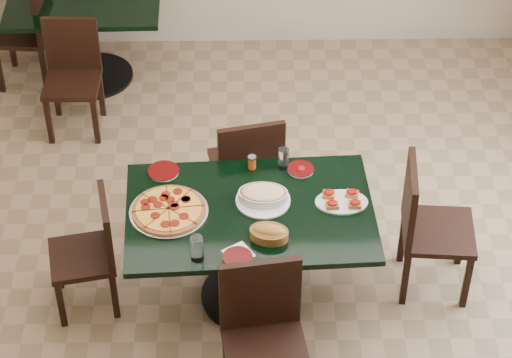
{
  "coord_description": "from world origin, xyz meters",
  "views": [
    {
      "loc": [
        -0.01,
        -4.59,
        4.76
      ],
      "look_at": [
        0.06,
        0.0,
        0.79
      ],
      "focal_mm": 70.0,
      "sensor_mm": 36.0,
      "label": 1
    }
  ],
  "objects_px": {
    "main_table": "(250,232)",
    "chair_right": "(425,222)",
    "chair_near": "(264,331)",
    "chair_left": "(93,248)",
    "back_table": "(87,23)",
    "bruschetta_platter": "(342,200)",
    "lasagna_casserole": "(263,195)",
    "chair_far": "(248,165)",
    "back_chair_left": "(32,26)",
    "pepperoni_pizza": "(169,210)",
    "back_chair_near": "(72,70)",
    "bread_basket": "(269,233)"
  },
  "relations": [
    {
      "from": "chair_left",
      "to": "bruschetta_platter",
      "type": "height_order",
      "value": "chair_left"
    },
    {
      "from": "back_chair_left",
      "to": "lasagna_casserole",
      "type": "height_order",
      "value": "back_chair_left"
    },
    {
      "from": "chair_right",
      "to": "bruschetta_platter",
      "type": "xyz_separation_m",
      "value": [
        -0.54,
        -0.06,
        0.24
      ]
    },
    {
      "from": "back_chair_left",
      "to": "pepperoni_pizza",
      "type": "distance_m",
      "value": 2.74
    },
    {
      "from": "chair_near",
      "to": "back_chair_near",
      "type": "distance_m",
      "value": 2.95
    },
    {
      "from": "chair_near",
      "to": "pepperoni_pizza",
      "type": "height_order",
      "value": "chair_near"
    },
    {
      "from": "back_chair_near",
      "to": "bread_basket",
      "type": "height_order",
      "value": "back_chair_near"
    },
    {
      "from": "chair_near",
      "to": "chair_left",
      "type": "distance_m",
      "value": 1.27
    },
    {
      "from": "main_table",
      "to": "chair_right",
      "type": "distance_m",
      "value": 1.09
    },
    {
      "from": "chair_left",
      "to": "back_chair_near",
      "type": "height_order",
      "value": "back_chair_near"
    },
    {
      "from": "pepperoni_pizza",
      "to": "lasagna_casserole",
      "type": "height_order",
      "value": "lasagna_casserole"
    },
    {
      "from": "back_chair_left",
      "to": "lasagna_casserole",
      "type": "distance_m",
      "value": 2.96
    },
    {
      "from": "back_chair_left",
      "to": "chair_left",
      "type": "bearing_deg",
      "value": 22.33
    },
    {
      "from": "pepperoni_pizza",
      "to": "bread_basket",
      "type": "height_order",
      "value": "bread_basket"
    },
    {
      "from": "main_table",
      "to": "back_chair_near",
      "type": "bearing_deg",
      "value": 122.27
    },
    {
      "from": "back_chair_near",
      "to": "lasagna_casserole",
      "type": "distance_m",
      "value": 2.28
    },
    {
      "from": "chair_near",
      "to": "lasagna_casserole",
      "type": "xyz_separation_m",
      "value": [
        0.01,
        0.84,
        0.25
      ]
    },
    {
      "from": "pepperoni_pizza",
      "to": "bruschetta_platter",
      "type": "relative_size",
      "value": 1.47
    },
    {
      "from": "bruschetta_platter",
      "to": "pepperoni_pizza",
      "type": "bearing_deg",
      "value": -175.82
    },
    {
      "from": "pepperoni_pizza",
      "to": "bruschetta_platter",
      "type": "xyz_separation_m",
      "value": [
        1.03,
        0.07,
        0.01
      ]
    },
    {
      "from": "main_table",
      "to": "pepperoni_pizza",
      "type": "relative_size",
      "value": 3.23
    },
    {
      "from": "pepperoni_pizza",
      "to": "back_table",
      "type": "bearing_deg",
      "value": 107.67
    },
    {
      "from": "chair_left",
      "to": "pepperoni_pizza",
      "type": "bearing_deg",
      "value": 78.59
    },
    {
      "from": "back_table",
      "to": "lasagna_casserole",
      "type": "bearing_deg",
      "value": -61.59
    },
    {
      "from": "back_chair_near",
      "to": "back_table",
      "type": "bearing_deg",
      "value": 86.83
    },
    {
      "from": "chair_near",
      "to": "bread_basket",
      "type": "distance_m",
      "value": 0.58
    },
    {
      "from": "back_chair_left",
      "to": "bread_basket",
      "type": "xyz_separation_m",
      "value": [
        1.8,
        -2.67,
        0.28
      ]
    },
    {
      "from": "chair_right",
      "to": "bruschetta_platter",
      "type": "height_order",
      "value": "chair_right"
    },
    {
      "from": "chair_near",
      "to": "chair_left",
      "type": "xyz_separation_m",
      "value": [
        -1.02,
        0.75,
        -0.08
      ]
    },
    {
      "from": "chair_near",
      "to": "chair_far",
      "type": "bearing_deg",
      "value": 84.45
    },
    {
      "from": "back_table",
      "to": "chair_far",
      "type": "relative_size",
      "value": 1.29
    },
    {
      "from": "chair_near",
      "to": "back_chair_near",
      "type": "xyz_separation_m",
      "value": [
        -1.38,
        2.61,
        -0.06
      ]
    },
    {
      "from": "main_table",
      "to": "chair_right",
      "type": "bearing_deg",
      "value": 3.08
    },
    {
      "from": "chair_far",
      "to": "pepperoni_pizza",
      "type": "bearing_deg",
      "value": 43.38
    },
    {
      "from": "chair_far",
      "to": "bread_basket",
      "type": "xyz_separation_m",
      "value": [
        0.11,
        -0.92,
        0.27
      ]
    },
    {
      "from": "back_chair_near",
      "to": "chair_left",
      "type": "bearing_deg",
      "value": -78.19
    },
    {
      "from": "bruschetta_platter",
      "to": "chair_right",
      "type": "bearing_deg",
      "value": 6.81
    },
    {
      "from": "chair_near",
      "to": "pepperoni_pizza",
      "type": "xyz_separation_m",
      "value": [
        -0.55,
        0.75,
        0.22
      ]
    },
    {
      "from": "chair_left",
      "to": "chair_near",
      "type": "bearing_deg",
      "value": 42.6
    },
    {
      "from": "chair_far",
      "to": "chair_right",
      "type": "xyz_separation_m",
      "value": [
        1.09,
        -0.57,
        0.01
      ]
    },
    {
      "from": "chair_near",
      "to": "pepperoni_pizza",
      "type": "bearing_deg",
      "value": 117.78
    },
    {
      "from": "back_chair_left",
      "to": "back_table",
      "type": "bearing_deg",
      "value": 99.05
    },
    {
      "from": "chair_left",
      "to": "pepperoni_pizza",
      "type": "relative_size",
      "value": 1.77
    },
    {
      "from": "back_table",
      "to": "bruschetta_platter",
      "type": "relative_size",
      "value": 3.76
    },
    {
      "from": "back_chair_near",
      "to": "chair_right",
      "type": "bearing_deg",
      "value": -34.89
    },
    {
      "from": "back_table",
      "to": "pepperoni_pizza",
      "type": "height_order",
      "value": "pepperoni_pizza"
    },
    {
      "from": "chair_left",
      "to": "lasagna_casserole",
      "type": "distance_m",
      "value": 1.1
    },
    {
      "from": "main_table",
      "to": "bread_basket",
      "type": "relative_size",
      "value": 5.99
    },
    {
      "from": "back_chair_near",
      "to": "bread_basket",
      "type": "bearing_deg",
      "value": -54.73
    },
    {
      "from": "back_table",
      "to": "back_chair_left",
      "type": "height_order",
      "value": "back_chair_left"
    }
  ]
}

